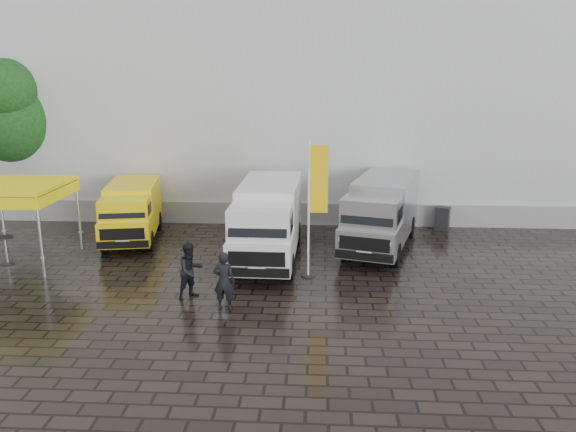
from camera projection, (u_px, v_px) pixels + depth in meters
name	position (u px, v px, depth m)	size (l,w,h in m)	color
ground	(311.00, 290.00, 17.99)	(120.00, 120.00, 0.00)	black
exhibition_hall	(352.00, 86.00, 31.83)	(44.00, 16.00, 12.00)	silver
hall_plinth	(358.00, 215.00, 25.44)	(44.00, 0.15, 1.00)	gray
van_yellow	(132.00, 213.00, 23.08)	(1.91, 4.97, 2.29)	yellow
van_white	(268.00, 223.00, 20.67)	(2.13, 6.38, 2.76)	white
van_silver	(381.00, 215.00, 22.05)	(2.07, 6.22, 2.70)	#9E9FA2
canopy_tent	(14.00, 189.00, 19.99)	(3.29, 3.29, 2.94)	silver
flagpole	(314.00, 202.00, 18.60)	(0.88, 0.50, 4.68)	black
tree	(15.00, 113.00, 26.32)	(4.27, 4.29, 7.66)	black
cocktail_table	(6.00, 250.00, 20.33)	(0.60, 0.60, 1.03)	black
wheelie_bin	(442.00, 218.00, 24.77)	(0.61, 0.61, 1.02)	black
person_front	(224.00, 281.00, 16.36)	(0.65, 0.43, 1.78)	black
person_tent	(191.00, 271.00, 17.21)	(0.86, 0.67, 1.77)	black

